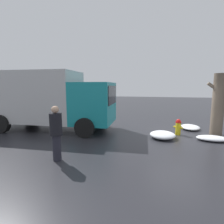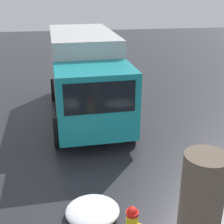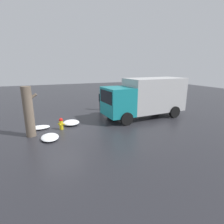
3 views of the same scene
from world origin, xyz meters
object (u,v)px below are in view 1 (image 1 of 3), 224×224
object	(u,v)px
fire_hydrant	(178,127)
tree_trunk	(218,104)
pedestrian	(56,131)
delivery_truck	(49,99)

from	to	relation	value
fire_hydrant	tree_trunk	world-z (taller)	tree_trunk
fire_hydrant	pedestrian	bearing A→B (deg)	169.94
fire_hydrant	delivery_truck	bearing A→B (deg)	129.28
fire_hydrant	delivery_truck	size ratio (longest dim) A/B	0.11
tree_trunk	pedestrian	distance (m)	7.24
pedestrian	fire_hydrant	bearing A→B (deg)	171.40
tree_trunk	delivery_truck	size ratio (longest dim) A/B	0.43
delivery_truck	tree_trunk	bearing A→B (deg)	93.21
tree_trunk	pedestrian	bearing A→B (deg)	37.39
tree_trunk	delivery_truck	xyz separation A→B (m)	(8.26, 0.89, 0.20)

